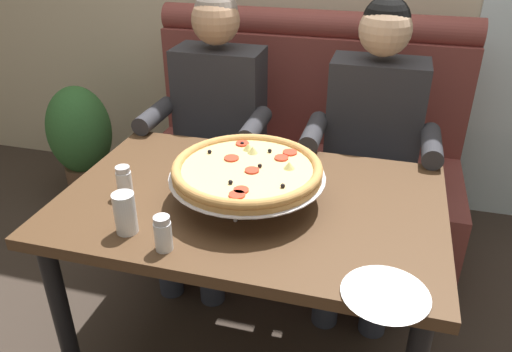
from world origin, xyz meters
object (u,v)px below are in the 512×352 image
Objects in this scene: dining_table at (251,220)px; diner_left at (213,122)px; pizza at (247,170)px; plate_near_left at (386,292)px; drinking_glass at (125,215)px; booth_bench at (298,166)px; diner_right at (372,139)px; potted_plant at (81,139)px; shaker_parmesan at (163,236)px; shaker_pepper_flakes at (125,183)px.

dining_table is 0.99× the size of diner_left.
pizza is at bearing -61.01° from diner_left.
plate_near_left is 0.76m from drinking_glass.
booth_bench is 0.54m from diner_right.
pizza is at bearing -35.80° from potted_plant.
plate_near_left is 1.75× the size of drinking_glass.
shaker_parmesan is (-0.51, -0.95, 0.06)m from diner_right.
shaker_parmesan is 1.72m from potted_plant.
booth_bench is 3.12× the size of pizza.
drinking_glass reaches higher than potted_plant.
potted_plant is at bearing 162.45° from diner_left.
diner_right is 2.52× the size of pizza.
shaker_parmesan is 0.48× the size of plate_near_left.
shaker_pepper_flakes is 0.22m from drinking_glass.
pizza is (-0.01, -0.89, 0.43)m from booth_bench.
shaker_parmesan is (-0.15, -0.32, -0.06)m from pizza.
shaker_parmesan reaches higher than plate_near_left.
dining_table is at bearing -119.93° from diner_right.
diner_left is at bearing 129.58° from plate_near_left.
pizza is 0.59m from plate_near_left.
diner_left is at bearing 118.99° from pizza.
booth_bench reaches higher than pizza.
potted_plant is (-0.88, 1.00, -0.38)m from shaker_pepper_flakes.
booth_bench is 14.73× the size of shaker_pepper_flakes.
pizza is at bearing -119.97° from diner_right.
drinking_glass is at bearing 160.42° from shaker_parmesan.
shaker_pepper_flakes is at bearing -167.31° from dining_table.
booth_bench is 1.37m from plate_near_left.
shaker_pepper_flakes reaches higher than dining_table.
drinking_glass reaches higher than shaker_parmesan.
diner_left is at bearing 180.00° from diner_right.
booth_bench is 1.25× the size of dining_table.
potted_plant is (-1.28, 0.91, -0.25)m from dining_table.
dining_table is (0.00, -0.88, 0.23)m from booth_bench.
booth_bench is at bearing 67.24° from shaker_pepper_flakes.
drinking_glass is (0.05, -0.90, 0.07)m from diner_left.
shaker_parmesan is 0.84× the size of drinking_glass.
drinking_glass reaches higher than plate_near_left.
booth_bench is at bearing 110.04° from plate_near_left.
shaker_pepper_flakes is at bearing -94.38° from diner_left.
shaker_parmesan is at bearing -78.33° from diner_left.
shaker_pepper_flakes is (-0.76, -0.71, 0.06)m from diner_right.
diner_right reaches higher than pizza.
plate_near_left is (0.10, -0.98, 0.02)m from diner_right.
drinking_glass is (0.11, -0.19, 0.01)m from shaker_pepper_flakes.
pizza is 2.26× the size of plate_near_left.
shaker_parmesan and shaker_pepper_flakes have the same top height.
diner_left is at bearing 93.37° from drinking_glass.
drinking_glass is (-0.14, 0.05, 0.01)m from shaker_parmesan.
booth_bench reaches higher than shaker_pepper_flakes.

